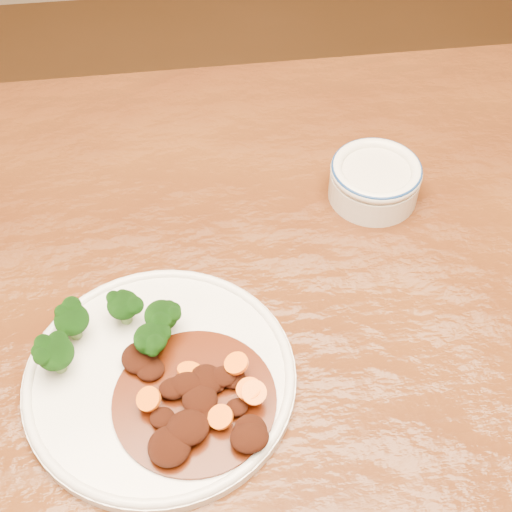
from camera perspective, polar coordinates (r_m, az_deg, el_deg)
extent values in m
cube|color=#532A0E|center=(0.73, 2.32, -6.67)|extent=(1.50, 0.91, 0.04)
cylinder|color=silver|center=(0.68, -7.66, -9.70)|extent=(0.25, 0.25, 0.01)
torus|color=silver|center=(0.67, -7.71, -9.45)|extent=(0.25, 0.25, 0.01)
cylinder|color=#688D49|center=(0.69, -15.43, -8.35)|extent=(0.01, 0.01, 0.02)
ellipsoid|color=black|center=(0.67, -15.76, -7.50)|extent=(0.03, 0.03, 0.03)
cylinder|color=#688D49|center=(0.71, -14.25, -5.81)|extent=(0.01, 0.01, 0.02)
ellipsoid|color=black|center=(0.69, -14.53, -4.95)|extent=(0.03, 0.03, 0.03)
cylinder|color=#688D49|center=(0.71, -10.37, -4.72)|extent=(0.01, 0.01, 0.02)
ellipsoid|color=black|center=(0.69, -10.57, -3.86)|extent=(0.03, 0.03, 0.03)
cylinder|color=#688D49|center=(0.69, -7.43, -5.61)|extent=(0.01, 0.01, 0.02)
ellipsoid|color=black|center=(0.68, -7.58, -4.74)|extent=(0.03, 0.03, 0.03)
cylinder|color=#688D49|center=(0.68, -8.27, -7.40)|extent=(0.01, 0.01, 0.02)
ellipsoid|color=black|center=(0.67, -8.44, -6.56)|extent=(0.03, 0.03, 0.03)
cylinder|color=#4A1B07|center=(0.66, -4.94, -11.42)|extent=(0.15, 0.15, 0.00)
ellipsoid|color=black|center=(0.66, -1.85, -9.72)|extent=(0.02, 0.02, 0.01)
ellipsoid|color=black|center=(0.64, -4.52, -11.36)|extent=(0.03, 0.03, 0.02)
ellipsoid|color=black|center=(0.64, -4.18, -12.38)|extent=(0.02, 0.03, 0.01)
ellipsoid|color=black|center=(0.65, -2.64, -9.60)|extent=(0.02, 0.02, 0.01)
ellipsoid|color=black|center=(0.63, -6.94, -14.88)|extent=(0.04, 0.04, 0.02)
ellipsoid|color=black|center=(0.63, -5.92, -13.97)|extent=(0.02, 0.02, 0.01)
ellipsoid|color=black|center=(0.65, -4.34, -10.78)|extent=(0.02, 0.02, 0.01)
ellipsoid|color=black|center=(0.68, -9.30, -8.02)|extent=(0.03, 0.03, 0.02)
ellipsoid|color=black|center=(0.65, -4.06, -9.91)|extent=(0.03, 0.03, 0.02)
ellipsoid|color=black|center=(0.67, -8.47, -8.95)|extent=(0.03, 0.03, 0.01)
ellipsoid|color=black|center=(0.62, -0.53, -14.35)|extent=(0.03, 0.03, 0.02)
ellipsoid|color=black|center=(0.64, -7.49, -12.72)|extent=(0.02, 0.02, 0.01)
ellipsoid|color=black|center=(0.63, -0.46, -13.80)|extent=(0.03, 0.03, 0.01)
ellipsoid|color=black|center=(0.65, -3.27, -10.14)|extent=(0.02, 0.02, 0.01)
ellipsoid|color=black|center=(0.65, -5.58, -10.17)|extent=(0.03, 0.02, 0.01)
ellipsoid|color=black|center=(0.65, -6.61, -10.48)|extent=(0.03, 0.02, 0.01)
ellipsoid|color=black|center=(0.63, -5.90, -13.84)|extent=(0.03, 0.03, 0.02)
ellipsoid|color=black|center=(0.64, -1.54, -12.01)|extent=(0.02, 0.02, 0.01)
ellipsoid|color=black|center=(0.63, -5.46, -13.51)|extent=(0.04, 0.03, 0.02)
cylinder|color=#FE640D|center=(0.63, -2.86, -12.74)|extent=(0.03, 0.03, 0.01)
cylinder|color=#FE640D|center=(0.64, -0.58, -10.60)|extent=(0.03, 0.03, 0.01)
cylinder|color=#FE640D|center=(0.63, -0.16, -10.87)|extent=(0.03, 0.03, 0.01)
cylinder|color=#FE640D|center=(0.65, -1.58, -8.58)|extent=(0.03, 0.03, 0.01)
cylinder|color=#FE640D|center=(0.64, -8.60, -11.24)|extent=(0.02, 0.03, 0.02)
cylinder|color=#FE640D|center=(0.66, -5.36, -9.09)|extent=(0.03, 0.03, 0.01)
cylinder|color=silver|center=(0.83, 9.40, 5.60)|extent=(0.10, 0.10, 0.03)
cylinder|color=beige|center=(0.82, 9.58, 6.61)|extent=(0.08, 0.08, 0.01)
torus|color=silver|center=(0.81, 9.61, 6.78)|extent=(0.10, 0.10, 0.01)
torus|color=navy|center=(0.81, 9.64, 6.96)|extent=(0.10, 0.10, 0.00)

